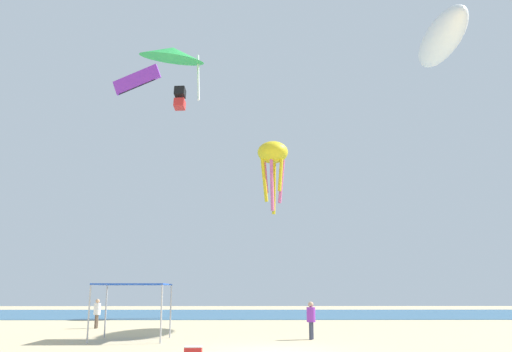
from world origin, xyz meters
TOP-DOWN VIEW (x-y plane):
  - ground at (0.00, 0.00)m, footprint 110.00×110.00m
  - ocean_strip at (0.00, 30.32)m, footprint 110.00×20.71m
  - canopy_tent at (-6.02, 4.06)m, footprint 3.04×2.66m
  - person_leftmost at (-9.64, 11.52)m, footprint 0.39×0.44m
  - person_central at (1.83, 4.44)m, footprint 0.39×0.42m
  - cooler_box at (-2.70, -1.87)m, footprint 0.57×0.37m
  - kite_octopus_yellow at (1.07, 24.38)m, footprint 3.71×3.71m
  - kite_parafoil_purple at (-10.00, 19.96)m, footprint 3.98×0.91m
  - kite_box_black at (-7.35, 25.91)m, footprint 1.03×1.16m
  - kite_inflatable_white at (12.16, 13.21)m, footprint 2.80×8.03m
  - kite_delta_green at (-6.16, 13.38)m, footprint 5.82×5.84m

SIDE VIEW (x-z plane):
  - ground at x=0.00m, z-range -0.10..0.00m
  - ocean_strip at x=0.00m, z-range 0.00..0.03m
  - cooler_box at x=-2.70m, z-range 0.00..0.35m
  - person_central at x=1.83m, z-range 0.14..1.76m
  - person_leftmost at x=-9.64m, z-range 0.14..1.78m
  - canopy_tent at x=-6.02m, z-range 1.07..3.47m
  - kite_octopus_yellow at x=1.07m, z-range 10.37..16.60m
  - kite_delta_green at x=-6.16m, z-range 15.74..19.86m
  - kite_parafoil_purple at x=-10.00m, z-range 17.41..19.82m
  - kite_inflatable_white at x=12.16m, z-range 17.47..20.39m
  - kite_box_black at x=-7.35m, z-range 18.26..20.41m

